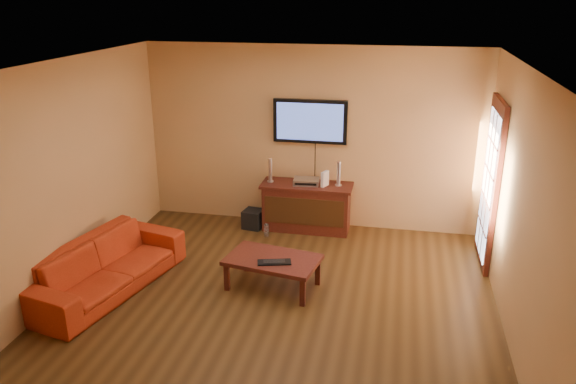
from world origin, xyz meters
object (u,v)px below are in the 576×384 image
(coffee_table, at_px, (273,262))
(subwoofer, at_px, (253,219))
(av_receiver, at_px, (306,181))
(sofa, at_px, (105,258))
(keyboard, at_px, (274,262))
(media_console, at_px, (307,207))
(television, at_px, (310,121))
(game_console, at_px, (325,179))
(bottle, at_px, (266,230))
(speaker_left, at_px, (270,171))
(speaker_right, at_px, (339,175))

(coffee_table, xyz_separation_m, subwoofer, (-0.70, 1.72, -0.20))
(av_receiver, bearing_deg, sofa, -136.31)
(keyboard, bearing_deg, media_console, 88.49)
(television, bearing_deg, game_console, -42.16)
(game_console, bearing_deg, subwoofer, -153.71)
(av_receiver, height_order, keyboard, av_receiver)
(game_console, xyz_separation_m, bottle, (-0.80, -0.36, -0.73))
(speaker_left, xyz_separation_m, subwoofer, (-0.25, -0.12, -0.74))
(speaker_right, bearing_deg, coffee_table, -106.66)
(game_console, bearing_deg, speaker_right, 41.73)
(av_receiver, xyz_separation_m, subwoofer, (-0.79, -0.12, -0.62))
(av_receiver, bearing_deg, television, 82.60)
(av_receiver, xyz_separation_m, keyboard, (-0.04, -1.96, -0.36))
(speaker_right, distance_m, game_console, 0.21)
(coffee_table, bearing_deg, bottle, 106.60)
(game_console, bearing_deg, sofa, -113.94)
(speaker_left, bearing_deg, av_receiver, -0.33)
(speaker_left, relative_size, bottle, 1.72)
(television, bearing_deg, subwoofer, -157.81)
(speaker_left, bearing_deg, game_console, -2.59)
(media_console, distance_m, television, 1.27)
(speaker_right, relative_size, keyboard, 0.87)
(subwoofer, distance_m, bottle, 0.39)
(television, relative_size, coffee_table, 0.91)
(subwoofer, height_order, keyboard, keyboard)
(speaker_left, distance_m, av_receiver, 0.56)
(media_console, bearing_deg, subwoofer, -172.14)
(speaker_left, relative_size, game_console, 1.61)
(subwoofer, bearing_deg, coffee_table, -58.35)
(game_console, relative_size, keyboard, 0.53)
(television, relative_size, speaker_right, 2.98)
(media_console, bearing_deg, av_receiver, 148.04)
(speaker_left, distance_m, keyboard, 2.08)
(speaker_right, xyz_separation_m, keyboard, (-0.51, -1.99, -0.48))
(speaker_left, xyz_separation_m, bottle, (0.02, -0.40, -0.78))
(av_receiver, bearing_deg, bottle, -147.31)
(media_console, height_order, av_receiver, av_receiver)
(av_receiver, bearing_deg, media_console, -36.58)
(subwoofer, bearing_deg, bottle, -36.27)
(sofa, relative_size, av_receiver, 5.69)
(sofa, bearing_deg, subwoofer, -16.90)
(sofa, relative_size, keyboard, 5.04)
(av_receiver, bearing_deg, subwoofer, -176.20)
(speaker_right, bearing_deg, sofa, -137.21)
(speaker_left, relative_size, av_receiver, 0.97)
(subwoofer, bearing_deg, av_receiver, 17.89)
(speaker_right, bearing_deg, speaker_left, -178.18)
(bottle, bearing_deg, speaker_left, 93.55)
(television, xyz_separation_m, bottle, (-0.53, -0.60, -1.51))
(subwoofer, distance_m, keyboard, 2.00)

